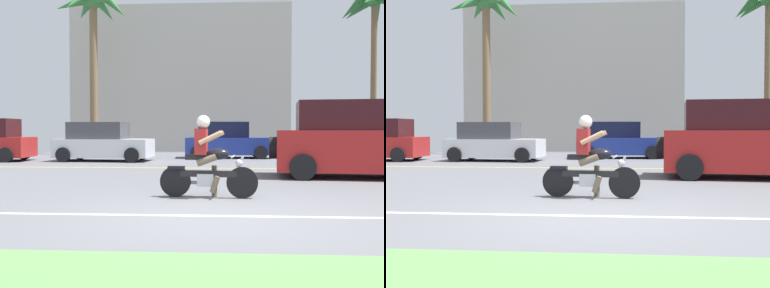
{
  "view_description": "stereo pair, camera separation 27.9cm",
  "coord_description": "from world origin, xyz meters",
  "views": [
    {
      "loc": [
        0.12,
        -6.51,
        1.22
      ],
      "look_at": [
        -0.6,
        4.35,
        0.88
      ],
      "focal_mm": 43.35,
      "sensor_mm": 36.0,
      "label": 1
    },
    {
      "loc": [
        0.4,
        -6.49,
        1.22
      ],
      "look_at": [
        -0.6,
        4.35,
        0.88
      ],
      "focal_mm": 43.35,
      "sensor_mm": 36.0,
      "label": 2
    }
  ],
  "objects": [
    {
      "name": "parked_car_1",
      "position": [
        -4.56,
        11.27,
        0.71
      ],
      "size": [
        3.75,
        2.1,
        1.51
      ],
      "color": "silver",
      "rests_on": "ground"
    },
    {
      "name": "ground",
      "position": [
        0.0,
        3.0,
        -0.02
      ],
      "size": [
        56.0,
        30.0,
        0.04
      ],
      "primitive_type": "cube",
      "color": "slate"
    },
    {
      "name": "suv_nearby",
      "position": [
        3.67,
        5.55,
        0.95
      ],
      "size": [
        4.68,
        2.58,
        1.95
      ],
      "color": "#AD1E1E",
      "rests_on": "ground"
    },
    {
      "name": "lane_line_near",
      "position": [
        0.0,
        -0.02,
        0.0
      ],
      "size": [
        50.4,
        0.12,
        0.01
      ],
      "primitive_type": "cube",
      "color": "silver",
      "rests_on": "ground"
    },
    {
      "name": "motorcyclist",
      "position": [
        -0.15,
        1.78,
        0.63
      ],
      "size": [
        1.77,
        0.58,
        1.48
      ],
      "color": "black",
      "rests_on": "ground"
    },
    {
      "name": "lane_line_far",
      "position": [
        0.0,
        8.09,
        0.0
      ],
      "size": [
        50.4,
        0.12,
        0.01
      ],
      "primitive_type": "cube",
      "color": "yellow",
      "rests_on": "ground"
    },
    {
      "name": "palm_tree_0",
      "position": [
        -6.3,
        16.15,
        6.99
      ],
      "size": [
        3.77,
        3.68,
        8.42
      ],
      "color": "brown",
      "rests_on": "ground"
    },
    {
      "name": "building_far",
      "position": [
        -2.32,
        21.0,
        4.08
      ],
      "size": [
        12.28,
        4.0,
        8.16
      ],
      "primitive_type": "cube",
      "color": "#BCB7AD",
      "rests_on": "ground"
    },
    {
      "name": "palm_tree_1",
      "position": [
        7.13,
        15.81,
        6.75
      ],
      "size": [
        3.48,
        3.48,
        7.95
      ],
      "color": "brown",
      "rests_on": "ground"
    },
    {
      "name": "parked_car_3",
      "position": [
        4.87,
        11.08,
        0.72
      ],
      "size": [
        3.75,
        2.11,
        1.56
      ],
      "color": "silver",
      "rests_on": "ground"
    },
    {
      "name": "parked_car_2",
      "position": [
        0.27,
        13.53,
        0.72
      ],
      "size": [
        3.74,
        2.06,
        1.55
      ],
      "color": "navy",
      "rests_on": "ground"
    }
  ]
}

